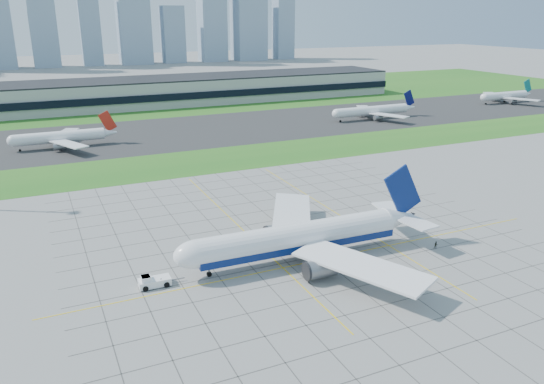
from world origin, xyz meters
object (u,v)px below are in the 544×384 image
object	(u,v)px
airliner	(300,238)
distant_jet_3	(505,96)
crew_far	(436,245)
pushback_tug	(153,281)
distant_jet_2	(373,111)
distant_jet_1	(61,137)
crew_near	(162,283)

from	to	relation	value
airliner	distant_jet_3	world-z (taller)	airliner
airliner	crew_far	world-z (taller)	airliner
pushback_tug	distant_jet_2	bearing A→B (deg)	43.84
airliner	distant_jet_1	bearing A→B (deg)	108.12
distant_jet_3	distant_jet_1	bearing A→B (deg)	-177.79
crew_near	distant_jet_3	xyz separation A→B (m)	(250.38, 144.46, 3.58)
distant_jet_1	distant_jet_3	bearing A→B (deg)	2.21
airliner	distant_jet_2	world-z (taller)	airliner
pushback_tug	crew_near	xyz separation A→B (m)	(1.55, -0.77, -0.24)
crew_far	airliner	bearing A→B (deg)	-170.85
distant_jet_2	distant_jet_3	size ratio (longest dim) A/B	1.15
crew_near	crew_far	size ratio (longest dim) A/B	1.00
airliner	crew_near	distance (m)	31.48
crew_near	distant_jet_1	distance (m)	134.80
airliner	crew_near	bearing A→B (deg)	-179.23
pushback_tug	crew_near	distance (m)	1.75
airliner	crew_far	size ratio (longest dim) A/B	34.03
pushback_tug	distant_jet_1	world-z (taller)	distant_jet_1
distant_jet_1	distant_jet_3	xyz separation A→B (m)	(259.63, 10.03, -0.00)
airliner	distant_jet_3	distance (m)	262.72
crew_far	distant_jet_1	xyz separation A→B (m)	(-72.09, 143.09, 3.58)
distant_jet_3	pushback_tug	bearing A→B (deg)	-150.30
airliner	distant_jet_1	size ratio (longest dim) A/B	1.45
crew_near	pushback_tug	bearing A→B (deg)	81.42
pushback_tug	distant_jet_2	size ratio (longest dim) A/B	0.19
distant_jet_1	crew_far	bearing A→B (deg)	-63.26
airliner	distant_jet_1	world-z (taller)	airliner
crew_far	distant_jet_2	size ratio (longest dim) A/B	0.04
pushback_tug	distant_jet_3	size ratio (longest dim) A/B	0.22
distant_jet_2	distant_jet_3	bearing A→B (deg)	5.78
crew_far	distant_jet_1	size ratio (longest dim) A/B	0.04
airliner	distant_jet_1	xyz separation A→B (m)	(-40.43, 134.78, -0.75)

